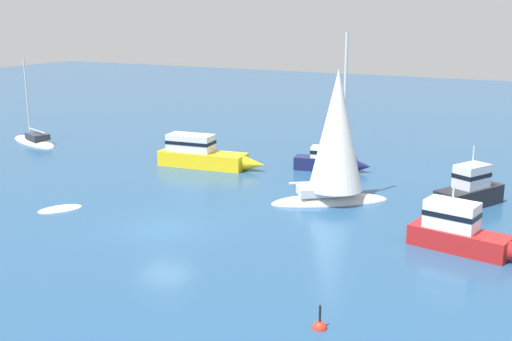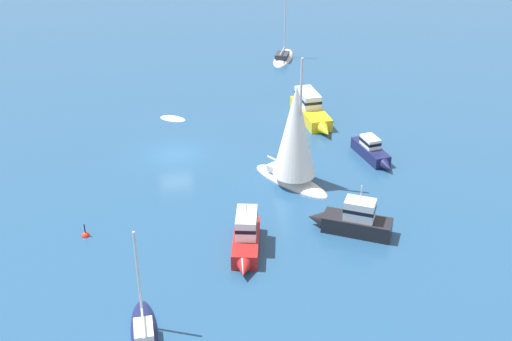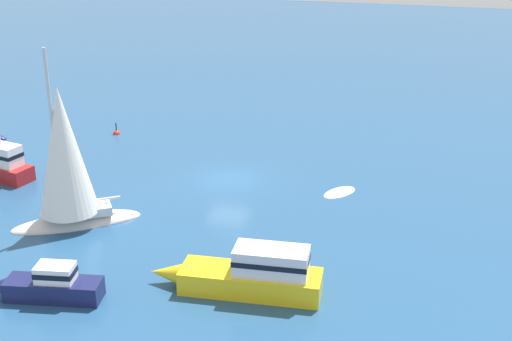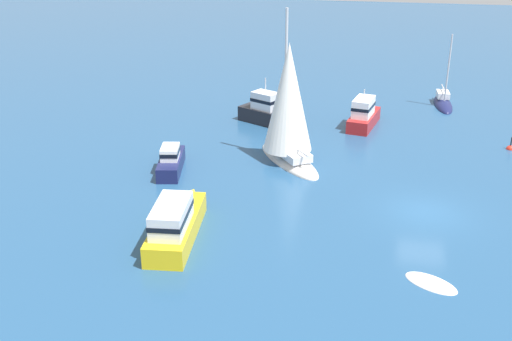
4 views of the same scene
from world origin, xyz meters
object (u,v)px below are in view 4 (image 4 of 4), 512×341
object	(u,v)px
motor_cruiser	(269,112)
yacht	(443,104)
skiff	(431,283)
motor_cruiser_2	(176,221)
yacht_1	(289,109)
motor_cruiser_1	(171,159)
channel_buoy	(510,149)
powerboat	(364,114)

from	to	relation	value
motor_cruiser	yacht	size ratio (longest dim) A/B	0.84
skiff	motor_cruiser_2	bearing A→B (deg)	23.04
skiff	yacht_1	bearing A→B (deg)	-26.00
yacht	yacht_1	xyz separation A→B (m)	(-14.31, 10.67, 3.30)
skiff	motor_cruiser_1	world-z (taller)	motor_cruiser_1
motor_cruiser	yacht	distance (m)	15.08
skiff	motor_cruiser_1	bearing A→B (deg)	-2.23
channel_buoy	motor_cruiser_2	bearing A→B (deg)	131.08
yacht_1	motor_cruiser_2	size ratio (longest dim) A/B	1.28
motor_cruiser	motor_cruiser_1	world-z (taller)	motor_cruiser
powerboat	motor_cruiser_1	size ratio (longest dim) A/B	1.07
powerboat	motor_cruiser_2	world-z (taller)	powerboat
skiff	motor_cruiser	bearing A→B (deg)	-30.13
yacht_1	channel_buoy	bearing A→B (deg)	-107.19
powerboat	motor_cruiser_2	xyz separation A→B (m)	(-18.80, 8.35, 0.00)
skiff	motor_cruiser_2	distance (m)	12.13
yacht_1	motor_cruiser_1	world-z (taller)	yacht_1
yacht	motor_cruiser_1	distance (m)	24.47
skiff	channel_buoy	bearing A→B (deg)	-77.48
skiff	motor_cruiser	size ratio (longest dim) A/B	0.51
motor_cruiser	motor_cruiser_2	world-z (taller)	motor_cruiser
powerboat	yacht_1	bearing A→B (deg)	160.90
motor_cruiser	motor_cruiser_2	size ratio (longest dim) A/B	0.68
powerboat	channel_buoy	bearing A→B (deg)	-95.90
skiff	yacht_1	size ratio (longest dim) A/B	0.27
motor_cruiser	powerboat	size ratio (longest dim) A/B	0.94
yacht_1	motor_cruiser_1	bearing A→B (deg)	77.12
motor_cruiser	motor_cruiser_1	bearing A→B (deg)	-86.37
yacht	motor_cruiser_2	world-z (taller)	yacht
motor_cruiser	channel_buoy	xyz separation A→B (m)	(-2.11, -16.70, -0.88)
yacht	motor_cruiser_2	bearing A→B (deg)	-32.70
motor_cruiser_1	motor_cruiser	bearing A→B (deg)	-35.05
skiff	powerboat	size ratio (longest dim) A/B	0.48
motor_cruiser	powerboat	bearing A→B (deg)	35.10
channel_buoy	skiff	bearing A→B (deg)	160.74
powerboat	motor_cruiser_1	distance (m)	15.48
motor_cruiser	yacht	xyz separation A→B (m)	(7.45, -13.09, -0.79)
channel_buoy	powerboat	bearing A→B (deg)	72.95
skiff	yacht_1	distance (m)	15.61
yacht	yacht_1	distance (m)	18.15
skiff	yacht	size ratio (longest dim) A/B	0.42
yacht_1	powerboat	bearing A→B (deg)	-65.82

